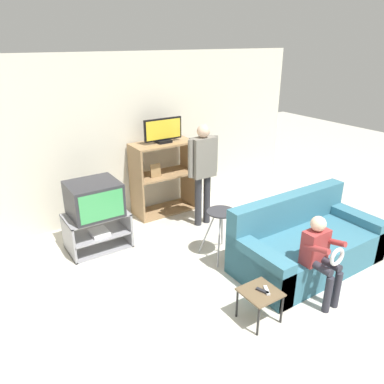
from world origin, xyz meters
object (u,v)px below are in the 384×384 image
Objects in this scene: media_shelf at (163,177)px; snack_table at (260,296)px; couch at (305,244)px; remote_control_white at (267,290)px; folding_stool at (221,219)px; tv_stand at (98,231)px; remote_control_black at (263,291)px; person_seated_child at (321,253)px; television_flat at (163,131)px; person_standing_adult at (203,166)px; television_main at (94,199)px.

snack_table is at bearing -99.58° from media_shelf.
remote_control_white is at bearing -156.71° from couch.
media_shelf is 1.67m from folding_stool.
tv_stand is at bearing 138.07° from couch.
person_seated_child reaches higher than remote_control_black.
television_flat is 1.76× the size of snack_table.
person_seated_child reaches higher than couch.
folding_stool is 1.07m from person_standing_adult.
television_flat is 3.15m from remote_control_white.
television_flat is 4.60× the size of remote_control_white.
person_seated_child is at bearing -23.75° from remote_control_black.
remote_control_white is at bearing -68.69° from television_main.
person_seated_child is at bearing -55.83° from tv_stand.
remote_control_white is (0.06, -0.03, 0.06)m from snack_table.
folding_stool is 1.14m from couch.
person_seated_child is (1.67, -2.46, 0.35)m from tv_stand.
television_main reaches higher than couch.
couch is at bearing -73.61° from television_flat.
person_standing_adult reaches higher than media_shelf.
couch is (0.79, -0.78, -0.27)m from folding_stool.
television_flat reaches higher than television_main.
tv_stand is 1.25× the size of folding_stool.
television_main is 1.69m from person_standing_adult.
remote_control_white is (-0.38, -1.28, -0.19)m from folding_stool.
television_main is at bearing 124.02° from person_seated_child.
remote_control_white is (-0.45, -2.94, -1.03)m from television_flat.
folding_stool is 1.34m from snack_table.
person_seated_child reaches higher than remote_control_white.
television_flat reaches higher than media_shelf.
folding_stool is at bearing 135.71° from couch.
tv_stand is 2.84m from couch.
tv_stand is 5.87× the size of remote_control_black.
folding_stool is 0.42× the size of person_standing_adult.
television_flat reaches higher than person_seated_child.
television_main is 1.00× the size of folding_stool.
person_standing_adult reaches higher than television_main.
television_main is at bearing -159.21° from television_flat.
remote_control_black is 0.05m from remote_control_white.
tv_stand is 0.52× the size of person_standing_adult.
television_flat is at bearing 80.07° from snack_table.
television_main is 1.48m from media_shelf.
television_main is 2.59m from remote_control_black.
snack_table is 0.07m from remote_control_black.
couch is at bearing 21.00° from snack_table.
television_main is at bearing -158.70° from media_shelf.
television_flat reaches higher than remote_control_black.
television_main is 1.75m from folding_stool.
person_seated_child is at bearing -84.50° from media_shelf.
person_standing_adult reaches higher than television_flat.
remote_control_black is at bearing -99.26° from media_shelf.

